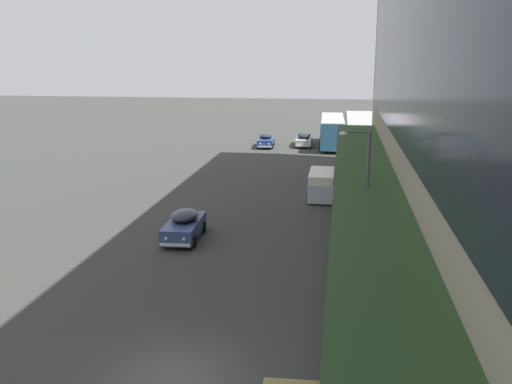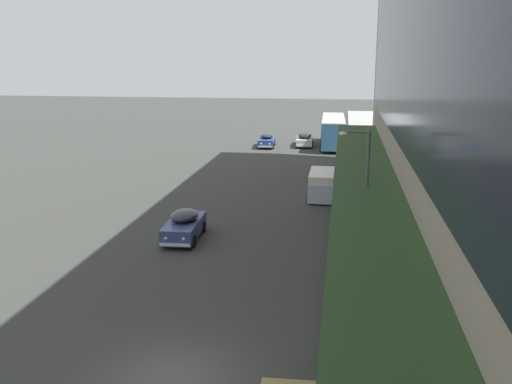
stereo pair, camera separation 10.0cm
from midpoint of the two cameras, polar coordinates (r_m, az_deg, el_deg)
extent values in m
plane|color=#353733|center=(19.22, -8.43, -18.05)|extent=(240.00, 240.00, 0.00)
cube|color=#23411D|center=(16.84, 12.65, -8.45)|extent=(3.20, 72.00, 0.24)
cube|color=teal|center=(64.66, 7.76, 6.06)|extent=(2.77, 11.27, 2.80)
cube|color=black|center=(64.62, 7.77, 6.35)|extent=(2.79, 10.37, 1.23)
cube|color=silver|center=(64.49, 7.80, 7.33)|extent=(2.67, 11.27, 0.12)
cube|color=black|center=(70.14, 7.76, 7.58)|extent=(1.25, 0.09, 0.36)
cylinder|color=black|center=(68.61, 6.66, 5.46)|extent=(0.27, 1.01, 1.00)
cylinder|color=black|center=(68.63, 8.75, 5.40)|extent=(0.27, 1.01, 1.00)
cylinder|color=black|center=(61.40, 6.57, 4.52)|extent=(0.27, 1.01, 1.00)
cylinder|color=black|center=(61.42, 8.91, 4.45)|extent=(0.27, 1.01, 1.00)
cylinder|color=black|center=(64.00, 6.61, 4.89)|extent=(0.27, 1.01, 1.00)
cylinder|color=black|center=(64.03, 8.85, 4.82)|extent=(0.27, 1.01, 1.00)
cube|color=navy|center=(63.95, 1.11, 5.06)|extent=(1.90, 4.26, 0.77)
ellipsoid|color=#1E232D|center=(64.06, 1.13, 5.65)|extent=(1.59, 2.38, 0.53)
cube|color=silver|center=(61.88, 0.97, 4.56)|extent=(1.58, 0.21, 0.14)
cube|color=silver|center=(66.09, 1.25, 5.13)|extent=(1.58, 0.21, 0.14)
sphere|color=silver|center=(61.83, 1.40, 4.82)|extent=(0.18, 0.18, 0.18)
sphere|color=silver|center=(61.90, 0.55, 4.83)|extent=(0.18, 0.18, 0.18)
cylinder|color=black|center=(62.66, 1.78, 4.62)|extent=(0.18, 0.65, 0.64)
cylinder|color=black|center=(62.78, 0.27, 4.64)|extent=(0.18, 0.65, 0.64)
cylinder|color=black|center=(65.21, 1.92, 4.97)|extent=(0.18, 0.65, 0.64)
cylinder|color=black|center=(65.33, 0.47, 4.99)|extent=(0.18, 0.65, 0.64)
cube|color=navy|center=(32.08, -7.12, -3.57)|extent=(1.90, 4.31, 0.85)
ellipsoid|color=#1E232D|center=(32.09, -7.07, -2.32)|extent=(1.61, 2.39, 0.54)
cube|color=silver|center=(30.17, -8.04, -5.26)|extent=(1.63, 0.19, 0.14)
cube|color=silver|center=(34.18, -6.28, -2.95)|extent=(1.63, 0.19, 0.14)
sphere|color=silver|center=(29.98, -7.17, -4.70)|extent=(0.18, 0.18, 0.18)
sphere|color=silver|center=(30.21, -8.91, -4.62)|extent=(0.18, 0.18, 0.18)
cylinder|color=black|center=(30.78, -6.09, -4.92)|extent=(0.17, 0.65, 0.64)
cylinder|color=black|center=(31.18, -9.19, -4.78)|extent=(0.17, 0.65, 0.64)
cylinder|color=black|center=(33.23, -5.14, -3.50)|extent=(0.17, 0.65, 0.64)
cylinder|color=black|center=(33.60, -8.02, -3.39)|extent=(0.17, 0.65, 0.64)
cube|color=beige|center=(64.98, 4.92, 5.14)|extent=(1.92, 4.86, 0.73)
ellipsoid|color=#1E232D|center=(64.65, 4.93, 5.68)|extent=(1.62, 2.70, 0.64)
cube|color=silver|center=(67.43, 4.98, 5.25)|extent=(1.65, 0.18, 0.14)
cube|color=silver|center=(62.59, 4.86, 4.62)|extent=(1.65, 0.18, 0.14)
sphere|color=silver|center=(67.38, 4.57, 5.48)|extent=(0.18, 0.18, 0.18)
sphere|color=silver|center=(67.36, 5.39, 5.47)|extent=(0.18, 0.18, 0.18)
cylinder|color=black|center=(66.52, 4.21, 5.11)|extent=(0.17, 0.65, 0.64)
cylinder|color=black|center=(66.48, 5.70, 5.08)|extent=(0.17, 0.65, 0.64)
cylinder|color=black|center=(63.58, 4.10, 4.72)|extent=(0.17, 0.65, 0.64)
cylinder|color=black|center=(63.54, 5.66, 4.68)|extent=(0.17, 0.65, 0.64)
cube|color=#ADB9CB|center=(41.04, 6.64, 0.40)|extent=(1.76, 4.30, 1.29)
cube|color=silver|center=(40.87, 6.67, 1.47)|extent=(1.72, 4.22, 0.83)
cube|color=black|center=(40.89, 6.67, 1.35)|extent=(1.80, 3.87, 0.41)
ellipsoid|color=#ADB9CB|center=(43.06, 6.76, 1.21)|extent=(1.61, 0.60, 1.11)
cylinder|color=black|center=(42.39, 5.51, 0.24)|extent=(0.16, 0.64, 0.64)
cylinder|color=black|center=(42.34, 7.88, 0.16)|extent=(0.16, 0.64, 0.64)
cylinder|color=black|center=(39.97, 5.30, -0.57)|extent=(0.16, 0.64, 0.64)
cylinder|color=black|center=(39.91, 7.81, -0.66)|extent=(0.16, 0.64, 0.64)
cylinder|color=black|center=(19.68, 16.58, -15.77)|extent=(0.16, 0.16, 0.85)
cylinder|color=black|center=(19.54, 16.66, -16.00)|extent=(0.16, 0.16, 0.85)
cube|color=black|center=(19.25, 16.78, -13.87)|extent=(0.25, 0.41, 0.70)
cylinder|color=black|center=(19.46, 16.65, -13.43)|extent=(0.10, 0.10, 0.63)
cylinder|color=black|center=(19.00, 16.92, -14.13)|extent=(0.10, 0.10, 0.63)
sphere|color=tan|center=(19.04, 16.87, -12.63)|extent=(0.22, 0.22, 0.22)
cylinder|color=black|center=(19.01, 16.89, -12.42)|extent=(0.33, 0.33, 0.02)
cylinder|color=black|center=(18.98, 16.90, -12.26)|extent=(0.21, 0.21, 0.12)
cylinder|color=#4C4C51|center=(27.93, 11.08, -0.50)|extent=(0.16, 0.16, 6.44)
cylinder|color=#4C4C51|center=(27.33, 10.11, 5.91)|extent=(1.20, 0.10, 0.10)
ellipsoid|color=silver|center=(27.34, 8.84, 5.79)|extent=(0.44, 0.28, 0.20)
cylinder|color=red|center=(33.33, 11.34, -3.47)|extent=(0.20, 0.20, 0.55)
sphere|color=red|center=(33.24, 11.36, -2.92)|extent=(0.18, 0.18, 0.18)
cylinder|color=red|center=(33.47, 11.33, -3.35)|extent=(0.08, 0.10, 0.08)
cylinder|color=red|center=(33.18, 11.35, -3.50)|extent=(0.08, 0.10, 0.08)
camera|label=1|loc=(0.05, -89.92, 0.02)|focal=40.00mm
camera|label=2|loc=(0.05, 90.08, -0.02)|focal=40.00mm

